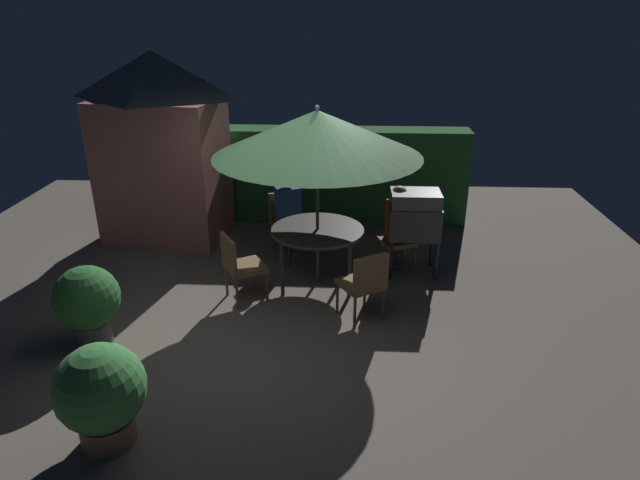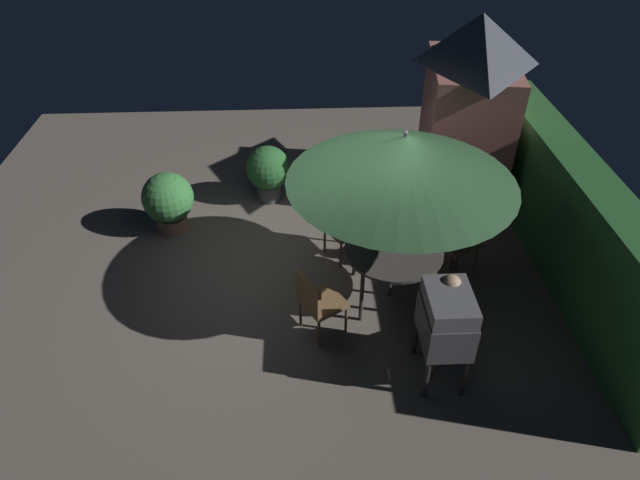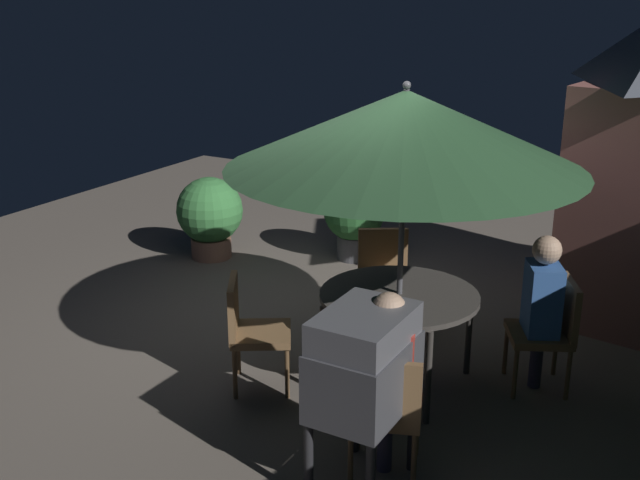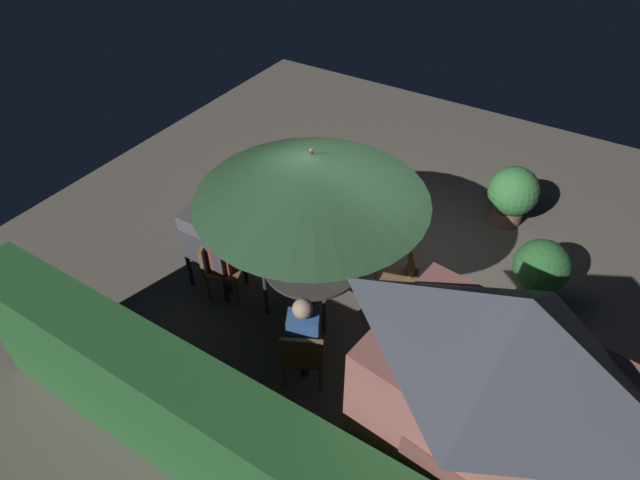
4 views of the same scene
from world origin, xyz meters
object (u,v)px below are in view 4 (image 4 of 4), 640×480
Objects in this scene: chair_far_side at (303,353)px; potted_plant_by_grill at (513,194)px; chair_near_shed at (219,263)px; person_in_red at (223,249)px; garden_shed at (483,424)px; chair_toward_house at (314,219)px; bbq_grill at (212,237)px; potted_plant_by_shed at (541,269)px; patio_table at (313,266)px; chair_toward_hedge at (401,277)px; patio_umbrella at (312,176)px; person_in_blue at (303,331)px.

potted_plant_by_grill is at bearing -104.96° from chair_far_side.
chair_near_shed is 1.00× the size of chair_far_side.
garden_shed is at bearing 163.59° from person_in_red.
chair_toward_house is (-0.56, -1.42, 0.00)m from chair_near_shed.
chair_near_shed is at bearing 147.15° from bbq_grill.
potted_plant_by_shed is (-3.04, -0.66, 0.01)m from chair_toward_house.
chair_near_shed is (-0.14, 0.09, -0.33)m from bbq_grill.
chair_far_side is (-1.71, 0.61, 0.00)m from chair_near_shed.
chair_far_side is 0.71× the size of person_in_red.
chair_near_shed is at bearing 51.47° from potted_plant_by_grill.
bbq_grill is at bearing 14.96° from patio_table.
bbq_grill reaches higher than chair_toward_hedge.
chair_toward_hedge is (1.54, -2.04, -0.96)m from garden_shed.
potted_plant_by_shed is at bearing -125.04° from chair_far_side.
garden_shed is 4.75m from potted_plant_by_grill.
patio_table is at bearing -62.90° from chair_far_side.
chair_toward_hedge is at bearing 165.54° from chair_toward_house.
person_in_blue is at bearing 117.10° from patio_umbrella.
potted_plant_by_grill is 4.47m from person_in_red.
patio_umbrella is at bearing 34.12° from potted_plant_by_shed.
bbq_grill is 2.47m from chair_toward_hedge.
patio_table is 3.52m from potted_plant_by_grill.
chair_toward_hedge is at bearing 74.78° from potted_plant_by_grill.
chair_toward_house is at bearing -38.23° from garden_shed.
person_in_blue is at bearing 119.54° from chair_toward_house.
garden_shed reaches higher than chair_toward_house.
person_in_red is (2.05, 0.99, 0.26)m from chair_toward_hedge.
patio_umbrella is 1.93m from chair_far_side.
potted_plant_by_shed is (-1.46, -1.06, 0.01)m from chair_toward_hedge.
person_in_blue reaches higher than potted_plant_by_grill.
patio_table is at bearing -159.57° from chair_near_shed.
bbq_grill is 1.27× the size of potted_plant_by_grill.
chair_toward_hedge is at bearing -148.91° from patio_umbrella.
potted_plant_by_shed is at bearing -151.92° from bbq_grill.
chair_toward_house is 3.11m from potted_plant_by_shed.
patio_table is at bearing -62.90° from person_in_blue.
potted_plant_by_shed is (-2.42, -1.64, -0.18)m from patio_table.
chair_near_shed is 2.36m from chair_toward_hedge.
chair_toward_hedge reaches higher than patio_table.
chair_far_side is (1.96, -0.42, -0.96)m from garden_shed.
person_in_red is at bearing -16.41° from garden_shed.
chair_near_shed is 0.71× the size of person_in_blue.
patio_umbrella is at bearing 62.06° from potted_plant_by_grill.
bbq_grill is 4.24m from potted_plant_by_shed.
bbq_grill is at bearing 62.36° from chair_toward_house.
patio_umbrella is 2.79× the size of potted_plant_by_grill.
patio_umbrella is 3.30m from potted_plant_by_shed.
garden_shed is 2.35× the size of patio_table.
chair_far_side is 1.00× the size of chair_toward_hedge.
bbq_grill is 1.91m from person_in_blue.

